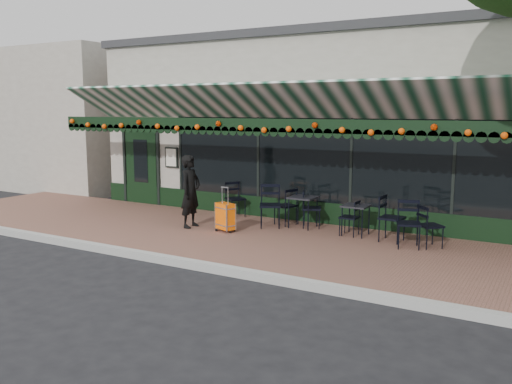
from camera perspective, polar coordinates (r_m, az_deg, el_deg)
The scene contains 17 objects.
ground at distance 9.81m, azimuth -6.26°, elevation -7.91°, with size 80.00×80.00×0.00m, color black.
sidewalk at distance 11.41m, azimuth -0.30°, elevation -5.09°, with size 18.00×4.00×0.15m, color brown.
curb at distance 9.73m, azimuth -6.54°, elevation -7.60°, with size 18.00×0.16×0.15m, color #9E9E99.
restaurant_building at distance 16.39m, azimuth 10.12°, elevation 6.77°, with size 12.00×9.60×4.50m.
neighbor_building_left at distance 24.25m, azimuth -20.23°, elevation 7.28°, with size 12.00×8.00×4.80m, color #B1A99B.
woman at distance 12.24m, azimuth -6.91°, elevation 0.06°, with size 0.60×0.39×1.63m, color black.
suitcase at distance 11.82m, azimuth -3.26°, elevation -2.62°, with size 0.48×0.37×0.98m.
cafe_table_a at distance 11.59m, azimuth 10.47°, elevation -1.68°, with size 0.53×0.53×0.65m.
cafe_table_b at distance 12.19m, azimuth 4.98°, elevation -0.82°, with size 0.57×0.57×0.71m.
chair_a_left at distance 11.60m, azimuth 9.80°, elevation -2.69°, with size 0.38×0.38×0.76m, color black, non-canonical shape.
chair_a_right at distance 11.24m, azimuth 14.12°, elevation -2.72°, with size 0.47×0.47×0.94m, color black, non-canonical shape.
chair_a_front at distance 10.83m, azimuth 15.77°, elevation -3.27°, with size 0.46×0.46×0.92m, color black, non-canonical shape.
chair_a_extra at distance 10.97m, azimuth 17.87°, elevation -3.44°, with size 0.42×0.42×0.84m, color black, non-canonical shape.
chair_b_left at distance 12.49m, azimuth 3.12°, elevation -1.50°, with size 0.43×0.43×0.87m, color black, non-canonical shape.
chair_b_right at distance 12.25m, azimuth 5.89°, elevation -1.77°, with size 0.43×0.43×0.85m, color black, non-canonical shape.
chair_b_front at distance 12.20m, azimuth 1.51°, elevation -1.47°, with size 0.49×0.49×0.98m, color black, non-canonical shape.
chair_solo at distance 13.44m, azimuth -2.18°, elevation -0.76°, with size 0.43×0.43×0.87m, color black, non-canonical shape.
Camera 1 is at (5.59, -7.56, 2.81)m, focal length 38.00 mm.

